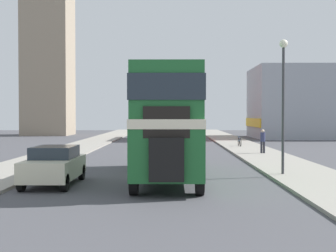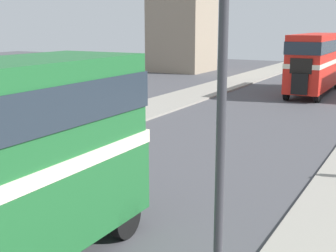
{
  "view_description": "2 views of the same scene",
  "coord_description": "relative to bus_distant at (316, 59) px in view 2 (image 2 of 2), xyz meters",
  "views": [
    {
      "loc": [
        0.85,
        -20.4,
        2.72
      ],
      "look_at": [
        0.66,
        -0.49,
        2.23
      ],
      "focal_mm": 50.0,
      "sensor_mm": 36.0,
      "label": 1
    },
    {
      "loc": [
        7.8,
        -5.3,
        5.19
      ],
      "look_at": [
        0.0,
        9.13,
        1.58
      ],
      "focal_mm": 50.0,
      "sensor_mm": 36.0,
      "label": 2
    }
  ],
  "objects": [
    {
      "name": "street_lamp",
      "position": [
        4.8,
        -30.47,
        1.34
      ],
      "size": [
        0.36,
        0.36,
        5.86
      ],
      "color": "#38383D",
      "rests_on": "sidewalk_right"
    },
    {
      "name": "bus_distant",
      "position": [
        0.0,
        0.0,
        0.0
      ],
      "size": [
        2.41,
        9.69,
        4.42
      ],
      "color": "red",
      "rests_on": "ground_plane"
    }
  ]
}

